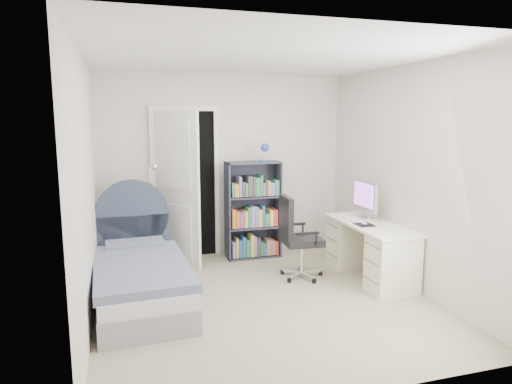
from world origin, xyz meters
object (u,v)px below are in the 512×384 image
object	(u,v)px
nightstand	(130,236)
bookcase	(253,214)
bed	(140,276)
desk	(369,248)
office_chair	(296,233)
floor_lamp	(153,228)

from	to	relation	value
nightstand	bookcase	xyz separation A→B (m)	(1.64, -0.10, 0.21)
bed	desk	size ratio (longest dim) A/B	1.41
bed	nightstand	size ratio (longest dim) A/B	3.29
bookcase	office_chair	xyz separation A→B (m)	(0.25, -0.96, -0.05)
bed	floor_lamp	distance (m)	0.97
desk	bed	bearing A→B (deg)	178.38
nightstand	bookcase	size ratio (longest dim) A/B	0.38
desk	nightstand	bearing A→B (deg)	154.44
bed	nightstand	xyz separation A→B (m)	(-0.08, 1.24, 0.12)
nightstand	desk	world-z (taller)	desk
floor_lamp	office_chair	size ratio (longest dim) A/B	1.36
bed	desk	world-z (taller)	bed
floor_lamp	bookcase	world-z (taller)	bookcase
desk	floor_lamp	bearing A→B (deg)	158.39
bed	nightstand	world-z (taller)	bed
bookcase	desk	size ratio (longest dim) A/B	1.14
bed	floor_lamp	world-z (taller)	floor_lamp
bed	nightstand	bearing A→B (deg)	93.49
bed	desk	xyz separation A→B (m)	(2.67, -0.08, 0.10)
office_chair	desk	bearing A→B (deg)	-16.41
nightstand	floor_lamp	distance (m)	0.47
bed	floor_lamp	bearing A→B (deg)	77.02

